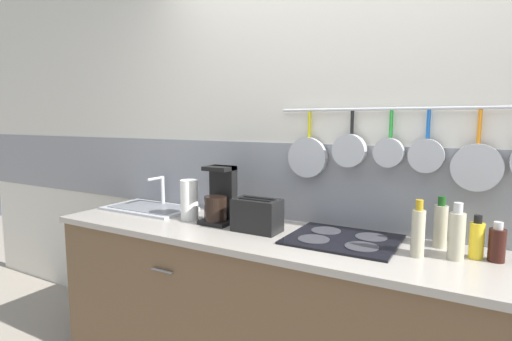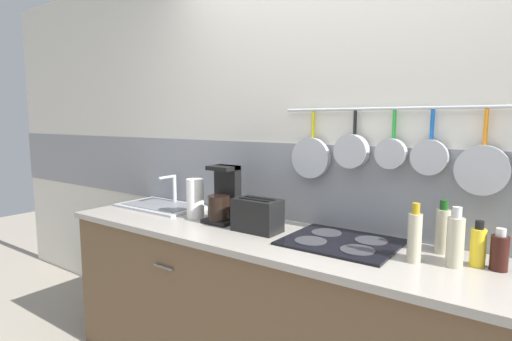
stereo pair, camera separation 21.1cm
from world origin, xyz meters
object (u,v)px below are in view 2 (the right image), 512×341
(bottle_vinegar, at_px, (415,236))
(bottle_olive_oil, at_px, (499,252))
(bottle_dish_soap, at_px, (443,230))
(paper_towel_roll, at_px, (195,199))
(coffee_maker, at_px, (224,199))
(bottle_hot_sauce, at_px, (478,246))
(bottle_cooking_wine, at_px, (455,241))
(toaster, at_px, (257,215))

(bottle_vinegar, distance_m, bottle_olive_oil, 0.32)
(bottle_dish_soap, bearing_deg, paper_towel_roll, -172.83)
(coffee_maker, xyz_separation_m, bottle_hot_sauce, (1.32, 0.05, -0.05))
(coffee_maker, xyz_separation_m, bottle_cooking_wine, (1.25, -0.01, -0.03))
(toaster, height_order, bottle_vinegar, bottle_vinegar)
(bottle_vinegar, relative_size, bottle_hot_sauce, 1.33)
(bottle_dish_soap, bearing_deg, toaster, -167.55)
(toaster, bearing_deg, coffee_maker, 169.73)
(toaster, distance_m, bottle_olive_oil, 1.13)
(bottle_olive_oil, bearing_deg, bottle_hot_sauce, 179.22)
(bottle_vinegar, height_order, bottle_cooking_wine, bottle_vinegar)
(paper_towel_roll, bearing_deg, bottle_olive_oil, 2.80)
(paper_towel_roll, distance_m, bottle_vinegar, 1.30)
(bottle_dish_soap, relative_size, bottle_cooking_wine, 0.98)
(toaster, relative_size, bottle_dish_soap, 1.11)
(bottle_vinegar, bearing_deg, toaster, 179.93)
(coffee_maker, distance_m, bottle_dish_soap, 1.18)
(toaster, bearing_deg, bottle_olive_oil, 5.19)
(toaster, height_order, bottle_dish_soap, bottle_dish_soap)
(bottle_cooking_wine, relative_size, bottle_olive_oil, 1.45)
(bottle_vinegar, bearing_deg, bottle_hot_sauce, 24.64)
(toaster, xyz_separation_m, bottle_vinegar, (0.82, -0.00, 0.02))
(paper_towel_roll, relative_size, toaster, 0.89)
(coffee_maker, height_order, bottle_hot_sauce, coffee_maker)
(coffee_maker, xyz_separation_m, bottle_vinegar, (1.10, -0.05, -0.02))
(coffee_maker, relative_size, bottle_olive_oil, 1.94)
(bottle_vinegar, xyz_separation_m, bottle_cooking_wine, (0.15, 0.04, -0.00))
(bottle_cooking_wine, distance_m, bottle_olive_oil, 0.17)
(bottle_dish_soap, xyz_separation_m, bottle_hot_sauce, (0.15, -0.09, -0.02))
(toaster, height_order, bottle_hot_sauce, bottle_hot_sauce)
(toaster, distance_m, bottle_hot_sauce, 1.05)
(paper_towel_roll, height_order, bottle_cooking_wine, bottle_cooking_wine)
(bottle_vinegar, distance_m, bottle_cooking_wine, 0.16)
(bottle_cooking_wine, bearing_deg, bottle_hot_sauce, 38.95)
(bottle_dish_soap, bearing_deg, coffee_maker, -172.90)
(bottle_vinegar, relative_size, bottle_dish_soap, 1.04)
(toaster, bearing_deg, bottle_dish_soap, 12.45)
(paper_towel_roll, bearing_deg, bottle_hot_sauce, 2.98)
(bottle_cooking_wine, distance_m, bottle_hot_sauce, 0.10)
(bottle_vinegar, distance_m, bottle_dish_soap, 0.21)
(coffee_maker, distance_m, bottle_hot_sauce, 1.33)
(toaster, relative_size, bottle_vinegar, 1.06)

